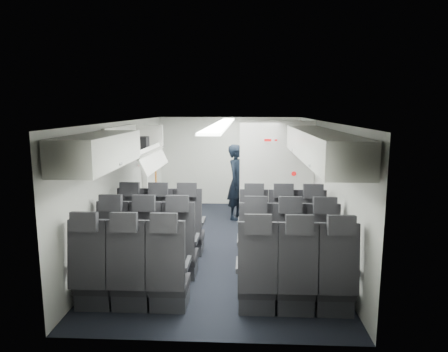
# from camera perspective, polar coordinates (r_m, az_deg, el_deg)

# --- Properties ---
(cabin_shell) EXTENTS (3.41, 6.01, 2.16)m
(cabin_shell) POSITION_cam_1_polar(r_m,az_deg,el_deg) (6.86, -0.17, -0.78)
(cabin_shell) COLOR black
(cabin_shell) RESTS_ON ground
(seat_row_front) EXTENTS (3.33, 0.56, 1.24)m
(seat_row_front) POSITION_cam_1_polar(r_m,az_deg,el_deg) (6.52, -0.42, -7.88)
(seat_row_front) COLOR #232326
(seat_row_front) RESTS_ON cabin_shell
(seat_row_mid) EXTENTS (3.33, 0.56, 1.24)m
(seat_row_mid) POSITION_cam_1_polar(r_m,az_deg,el_deg) (5.67, -0.95, -10.63)
(seat_row_mid) COLOR #232326
(seat_row_mid) RESTS_ON cabin_shell
(seat_row_rear) EXTENTS (3.33, 0.56, 1.24)m
(seat_row_rear) POSITION_cam_1_polar(r_m,az_deg,el_deg) (4.83, -1.68, -14.34)
(seat_row_rear) COLOR #232326
(seat_row_rear) RESTS_ON cabin_shell
(overhead_bin_left_rear) EXTENTS (0.53, 1.80, 0.40)m
(overhead_bin_left_rear) POSITION_cam_1_polar(r_m,az_deg,el_deg) (5.08, -17.44, 3.46)
(overhead_bin_left_rear) COLOR white
(overhead_bin_left_rear) RESTS_ON cabin_shell
(overhead_bin_left_front_open) EXTENTS (0.64, 1.70, 0.72)m
(overhead_bin_left_front_open) POSITION_cam_1_polar(r_m,az_deg,el_deg) (6.76, -12.62, 4.08)
(overhead_bin_left_front_open) COLOR #9E9E93
(overhead_bin_left_front_open) RESTS_ON cabin_shell
(overhead_bin_right_rear) EXTENTS (0.53, 1.80, 0.40)m
(overhead_bin_right_rear) POSITION_cam_1_polar(r_m,az_deg,el_deg) (4.87, 15.22, 3.33)
(overhead_bin_right_rear) COLOR white
(overhead_bin_right_rear) RESTS_ON cabin_shell
(overhead_bin_right_front) EXTENTS (0.53, 1.70, 0.40)m
(overhead_bin_right_front) POSITION_cam_1_polar(r_m,az_deg,el_deg) (6.59, 12.01, 5.04)
(overhead_bin_right_front) COLOR white
(overhead_bin_right_front) RESTS_ON cabin_shell
(bulkhead_partition) EXTENTS (1.40, 0.15, 2.13)m
(bulkhead_partition) POSITION_cam_1_polar(r_m,az_deg,el_deg) (7.67, 7.48, -0.10)
(bulkhead_partition) COLOR silver
(bulkhead_partition) RESTS_ON cabin_shell
(galley_unit) EXTENTS (0.85, 0.52, 1.90)m
(galley_unit) POSITION_cam_1_polar(r_m,az_deg,el_deg) (9.58, 6.39, 1.12)
(galley_unit) COLOR #939399
(galley_unit) RESTS_ON cabin_shell
(boarding_door) EXTENTS (0.12, 1.27, 1.86)m
(boarding_door) POSITION_cam_1_polar(r_m,az_deg,el_deg) (8.64, -10.53, 0.11)
(boarding_door) COLOR silver
(boarding_door) RESTS_ON cabin_shell
(flight_attendant) EXTENTS (0.57, 0.69, 1.61)m
(flight_attendant) POSITION_cam_1_polar(r_m,az_deg,el_deg) (8.56, 1.87, -0.85)
(flight_attendant) COLOR black
(flight_attendant) RESTS_ON ground
(carry_on_bag) EXTENTS (0.36, 0.25, 0.21)m
(carry_on_bag) POSITION_cam_1_polar(r_m,az_deg,el_deg) (6.87, -12.26, 4.63)
(carry_on_bag) COLOR black
(carry_on_bag) RESTS_ON overhead_bin_left_front_open
(papers) EXTENTS (0.21, 0.10, 0.15)m
(papers) POSITION_cam_1_polar(r_m,az_deg,el_deg) (8.46, 3.16, 1.02)
(papers) COLOR white
(papers) RESTS_ON flight_attendant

